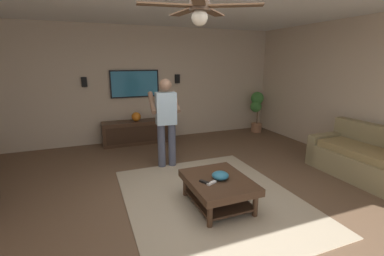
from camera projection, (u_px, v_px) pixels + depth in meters
The scene contains 17 objects.
ground_plane at pixel (196, 203), 3.76m from camera, with size 8.46×8.46×0.00m, color brown.
wall_back_tv at pixel (142, 85), 6.56m from camera, with size 0.10×7.25×2.75m, color #C6B299.
wall_side_window at pixel (384, 94), 4.70m from camera, with size 7.06×0.10×2.75m, color beige.
area_rug at pixel (211, 198), 3.88m from camera, with size 2.91×2.39×0.01m, color tan.
couch at pixel (371, 161), 4.44m from camera, with size 1.90×0.86×0.87m.
coffee_table at pixel (218, 186), 3.63m from camera, with size 1.00×0.80×0.40m.
media_console at pixel (139, 132), 6.46m from camera, with size 0.45×1.70×0.55m.
tv at pixel (135, 84), 6.40m from camera, with size 0.05×1.16×0.65m.
person_standing at pixel (166, 118), 4.87m from camera, with size 0.56×0.57×1.64m.
potted_plant_tall at pixel (256, 107), 7.40m from camera, with size 0.41×0.41×1.11m.
bowl at pixel (220, 175), 3.58m from camera, with size 0.23×0.23×0.10m, color teal.
remote_white at pixel (212, 183), 3.45m from camera, with size 0.15×0.04×0.02m, color white.
remote_black at pixel (205, 182), 3.47m from camera, with size 0.15×0.04×0.02m, color black.
vase_round at pixel (136, 117), 6.32m from camera, with size 0.22×0.22×0.22m, color orange.
wall_speaker_left at pixel (177, 79), 6.77m from camera, with size 0.06×0.12×0.22m, color black.
wall_speaker_right at pixel (84, 82), 5.99m from camera, with size 0.06×0.12×0.22m, color black.
ceiling_fan at pixel (199, 10), 2.58m from camera, with size 1.17×1.15×0.46m.
Camera 1 is at (-3.13, 1.30, 1.94)m, focal length 24.97 mm.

